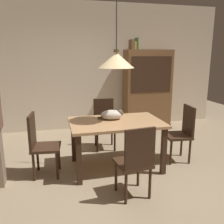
% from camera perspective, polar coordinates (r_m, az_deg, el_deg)
% --- Properties ---
extents(ground, '(10.00, 10.00, 0.00)m').
position_cam_1_polar(ground, '(3.63, 2.09, -15.23)').
color(ground, '#998466').
extents(back_wall, '(6.40, 0.10, 2.90)m').
position_cam_1_polar(back_wall, '(5.78, -5.25, 10.49)').
color(back_wall, beige).
rests_on(back_wall, ground).
extents(dining_table, '(1.40, 0.90, 0.75)m').
position_cam_1_polar(dining_table, '(3.70, 0.97, -3.72)').
color(dining_table, tan).
rests_on(dining_table, ground).
extents(chair_near_front, '(0.44, 0.44, 0.93)m').
position_cam_1_polar(chair_near_front, '(2.97, 5.62, -11.08)').
color(chair_near_front, '#382316').
rests_on(chair_near_front, ground).
extents(chair_right_side, '(0.44, 0.44, 0.93)m').
position_cam_1_polar(chair_right_side, '(4.16, 16.21, -4.29)').
color(chair_right_side, '#382316').
rests_on(chair_right_side, ground).
extents(chair_far_back, '(0.43, 0.43, 0.93)m').
position_cam_1_polar(chair_far_back, '(4.56, -1.84, -2.21)').
color(chair_far_back, '#382316').
rests_on(chair_far_back, ground).
extents(chair_left_side, '(0.44, 0.44, 0.93)m').
position_cam_1_polar(chair_left_side, '(3.64, -16.61, -6.87)').
color(chair_left_side, '#382316').
rests_on(chair_left_side, ground).
extents(cat_sleeping, '(0.39, 0.26, 0.16)m').
position_cam_1_polar(cat_sleeping, '(3.76, 0.06, -0.62)').
color(cat_sleeping, beige).
rests_on(cat_sleeping, dining_table).
extents(pendant_lamp, '(0.52, 0.52, 1.30)m').
position_cam_1_polar(pendant_lamp, '(3.54, 1.03, 12.19)').
color(pendant_lamp, beige).
extents(hutch_bookcase, '(1.12, 0.45, 1.85)m').
position_cam_1_polar(hutch_bookcase, '(5.88, 8.31, 4.96)').
color(hutch_bookcase, brown).
rests_on(hutch_bookcase, ground).
extents(book_brown_thick, '(0.06, 0.24, 0.22)m').
position_cam_1_polar(book_brown_thick, '(5.67, 4.62, 15.60)').
color(book_brown_thick, brown).
rests_on(book_brown_thick, hutch_bookcase).
extents(book_yellow_short, '(0.04, 0.20, 0.18)m').
position_cam_1_polar(book_yellow_short, '(5.70, 5.30, 15.38)').
color(book_yellow_short, gold).
rests_on(book_yellow_short, hutch_bookcase).
extents(book_green_slim, '(0.03, 0.20, 0.26)m').
position_cam_1_polar(book_green_slim, '(5.71, 5.81, 15.76)').
color(book_green_slim, '#427A4C').
rests_on(book_green_slim, hutch_bookcase).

